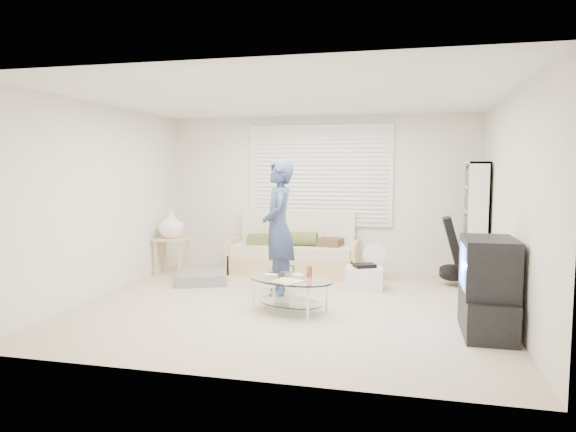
% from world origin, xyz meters
% --- Properties ---
extents(ground, '(5.00, 5.00, 0.00)m').
position_xyz_m(ground, '(0.00, 0.00, 0.00)').
color(ground, tan).
rests_on(ground, ground).
extents(room_shell, '(5.02, 4.52, 2.51)m').
position_xyz_m(room_shell, '(0.00, 0.48, 1.63)').
color(room_shell, silver).
rests_on(room_shell, ground).
extents(window_blinds, '(2.32, 0.08, 1.62)m').
position_xyz_m(window_blinds, '(0.00, 2.20, 1.55)').
color(window_blinds, silver).
rests_on(window_blinds, ground).
extents(futon_sofa, '(2.01, 0.81, 0.98)m').
position_xyz_m(futon_sofa, '(-0.35, 1.87, 0.32)').
color(futon_sofa, tan).
rests_on(futon_sofa, ground).
extents(grey_floor_pillow, '(0.91, 0.91, 0.16)m').
position_xyz_m(grey_floor_pillow, '(-1.52, 0.91, 0.08)').
color(grey_floor_pillow, slate).
rests_on(grey_floor_pillow, ground).
extents(side_table, '(0.50, 0.41, 1.00)m').
position_xyz_m(side_table, '(-2.22, 1.39, 0.74)').
color(side_table, tan).
rests_on(side_table, ground).
extents(bookshelf, '(0.28, 0.74, 1.76)m').
position_xyz_m(bookshelf, '(2.32, 1.63, 0.88)').
color(bookshelf, white).
rests_on(bookshelf, ground).
extents(guitar_case, '(0.40, 0.36, 0.96)m').
position_xyz_m(guitar_case, '(2.06, 1.56, 0.43)').
color(guitar_case, black).
rests_on(guitar_case, ground).
extents(floor_fan, '(0.36, 0.23, 0.57)m').
position_xyz_m(floor_fan, '(0.94, 1.59, 0.33)').
color(floor_fan, white).
rests_on(floor_fan, ground).
extents(storage_bin, '(0.52, 0.37, 0.35)m').
position_xyz_m(storage_bin, '(0.83, 1.05, 0.16)').
color(storage_bin, white).
rests_on(storage_bin, ground).
extents(tv_unit, '(0.50, 0.90, 0.98)m').
position_xyz_m(tv_unit, '(2.20, -0.60, 0.48)').
color(tv_unit, black).
rests_on(tv_unit, ground).
extents(coffee_table, '(1.25, 1.01, 0.52)m').
position_xyz_m(coffee_table, '(0.08, -0.28, 0.32)').
color(coffee_table, silver).
rests_on(coffee_table, ground).
extents(standing_person, '(0.58, 0.74, 1.77)m').
position_xyz_m(standing_person, '(-0.26, 0.51, 0.89)').
color(standing_person, navy).
rests_on(standing_person, ground).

